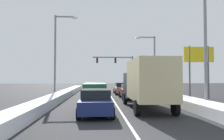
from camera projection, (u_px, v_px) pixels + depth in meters
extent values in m
plane|color=#28282B|center=(114.00, 101.00, 19.45)|extent=(120.00, 120.00, 0.00)
cube|color=silver|center=(112.00, 98.00, 22.75)|extent=(0.14, 36.39, 0.01)
cube|color=white|center=(160.00, 95.00, 23.09)|extent=(1.83, 36.39, 0.62)
cube|color=white|center=(62.00, 95.00, 22.42)|extent=(1.29, 36.39, 0.66)
cube|color=#38383D|center=(139.00, 85.00, 17.33)|extent=(2.35, 2.20, 2.00)
cube|color=#D1C18C|center=(150.00, 80.00, 13.75)|extent=(2.35, 5.00, 2.60)
cylinder|color=black|center=(125.00, 99.00, 17.52)|extent=(0.28, 0.92, 0.92)
cylinder|color=black|center=(152.00, 98.00, 17.66)|extent=(0.28, 0.92, 0.92)
cylinder|color=black|center=(137.00, 108.00, 12.13)|extent=(0.28, 0.92, 0.92)
cylinder|color=black|center=(175.00, 108.00, 12.27)|extent=(0.28, 0.92, 0.92)
cube|color=maroon|center=(130.00, 93.00, 22.02)|extent=(1.82, 4.50, 0.70)
cube|color=black|center=(130.00, 87.00, 21.89)|extent=(1.64, 2.20, 0.55)
cube|color=red|center=(126.00, 93.00, 19.79)|extent=(0.24, 0.08, 0.14)
cube|color=red|center=(141.00, 93.00, 19.87)|extent=(0.24, 0.08, 0.14)
cylinder|color=black|center=(120.00, 94.00, 23.50)|extent=(0.22, 0.66, 0.66)
cylinder|color=black|center=(136.00, 94.00, 23.61)|extent=(0.22, 0.66, 0.66)
cylinder|color=black|center=(123.00, 97.00, 20.41)|extent=(0.22, 0.66, 0.66)
cylinder|color=black|center=(142.00, 97.00, 20.52)|extent=(0.22, 0.66, 0.66)
cube|color=#937F60|center=(122.00, 89.00, 28.05)|extent=(1.82, 4.50, 0.70)
cube|color=black|center=(122.00, 85.00, 27.92)|extent=(1.64, 2.20, 0.55)
cube|color=red|center=(118.00, 89.00, 25.82)|extent=(0.24, 0.08, 0.14)
cube|color=red|center=(129.00, 89.00, 25.91)|extent=(0.24, 0.08, 0.14)
cylinder|color=black|center=(114.00, 91.00, 29.53)|extent=(0.22, 0.66, 0.66)
cylinder|color=black|center=(127.00, 91.00, 29.64)|extent=(0.22, 0.66, 0.66)
cylinder|color=black|center=(116.00, 92.00, 26.44)|extent=(0.22, 0.66, 0.66)
cylinder|color=black|center=(130.00, 92.00, 26.55)|extent=(0.22, 0.66, 0.66)
cube|color=navy|center=(96.00, 104.00, 12.63)|extent=(1.82, 4.50, 0.70)
cube|color=black|center=(96.00, 94.00, 12.50)|extent=(1.64, 2.20, 0.55)
cube|color=red|center=(81.00, 107.00, 10.40)|extent=(0.24, 0.08, 0.14)
cube|color=red|center=(109.00, 107.00, 10.48)|extent=(0.24, 0.08, 0.14)
cylinder|color=black|center=(83.00, 106.00, 14.11)|extent=(0.22, 0.66, 0.66)
cylinder|color=black|center=(110.00, 105.00, 14.22)|extent=(0.22, 0.66, 0.66)
cylinder|color=black|center=(78.00, 114.00, 11.02)|extent=(0.22, 0.66, 0.66)
cylinder|color=black|center=(113.00, 113.00, 11.13)|extent=(0.22, 0.66, 0.66)
cube|color=#1E5633|center=(95.00, 90.00, 19.43)|extent=(1.95, 4.90, 1.25)
cube|color=black|center=(95.00, 88.00, 17.03)|extent=(1.56, 0.06, 0.55)
cube|color=red|center=(85.00, 93.00, 16.98)|extent=(0.20, 0.08, 0.28)
cube|color=red|center=(104.00, 93.00, 17.08)|extent=(0.20, 0.08, 0.28)
cylinder|color=black|center=(86.00, 96.00, 21.04)|extent=(0.25, 0.74, 0.74)
cylinder|color=black|center=(105.00, 96.00, 21.16)|extent=(0.25, 0.74, 0.74)
cylinder|color=black|center=(83.00, 99.00, 17.65)|extent=(0.25, 0.74, 0.74)
cylinder|color=black|center=(106.00, 99.00, 17.77)|extent=(0.25, 0.74, 0.74)
cube|color=black|center=(95.00, 91.00, 25.30)|extent=(1.82, 4.50, 0.70)
cube|color=black|center=(95.00, 86.00, 25.18)|extent=(1.64, 2.20, 0.55)
cube|color=red|center=(88.00, 91.00, 23.07)|extent=(0.24, 0.08, 0.14)
cube|color=red|center=(101.00, 91.00, 23.16)|extent=(0.24, 0.08, 0.14)
cylinder|color=black|center=(88.00, 92.00, 26.78)|extent=(0.22, 0.66, 0.66)
cylinder|color=black|center=(102.00, 92.00, 26.90)|extent=(0.22, 0.66, 0.66)
cylinder|color=black|center=(87.00, 94.00, 23.69)|extent=(0.22, 0.66, 0.66)
cylinder|color=black|center=(103.00, 94.00, 23.80)|extent=(0.22, 0.66, 0.66)
cylinder|color=slate|center=(132.00, 73.00, 39.66)|extent=(0.28, 0.28, 6.20)
cube|color=slate|center=(113.00, 57.00, 39.53)|extent=(7.40, 0.20, 0.20)
cube|color=black|center=(115.00, 60.00, 39.54)|extent=(0.34, 0.34, 0.95)
sphere|color=red|center=(116.00, 59.00, 39.36)|extent=(0.22, 0.22, 0.22)
sphere|color=#593F0C|center=(116.00, 60.00, 39.35)|extent=(0.22, 0.22, 0.22)
sphere|color=#0C3819|center=(116.00, 62.00, 39.34)|extent=(0.22, 0.22, 0.22)
cube|color=black|center=(97.00, 60.00, 39.33)|extent=(0.34, 0.34, 0.95)
sphere|color=red|center=(97.00, 59.00, 39.15)|extent=(0.22, 0.22, 0.22)
sphere|color=#593F0C|center=(97.00, 60.00, 39.14)|extent=(0.22, 0.22, 0.22)
sphere|color=#0C3819|center=(97.00, 62.00, 39.13)|extent=(0.22, 0.22, 0.22)
cylinder|color=gray|center=(205.00, 46.00, 15.04)|extent=(0.22, 0.22, 8.83)
cylinder|color=gray|center=(155.00, 65.00, 28.21)|extent=(0.22, 0.22, 7.70)
cube|color=gray|center=(146.00, 37.00, 28.27)|extent=(2.20, 0.14, 0.14)
ellipsoid|color=#EAE5C6|center=(138.00, 38.00, 28.20)|extent=(0.70, 0.36, 0.24)
cylinder|color=gray|center=(55.00, 56.00, 24.42)|extent=(0.22, 0.22, 9.42)
cube|color=gray|center=(65.00, 17.00, 24.65)|extent=(2.20, 0.14, 0.14)
ellipsoid|color=#EAE5C6|center=(75.00, 18.00, 24.72)|extent=(0.70, 0.36, 0.24)
cylinder|color=#59595B|center=(190.00, 72.00, 22.00)|extent=(0.16, 0.16, 5.50)
cylinder|color=#59595B|center=(208.00, 72.00, 22.12)|extent=(0.16, 0.16, 5.50)
cube|color=yellow|center=(199.00, 54.00, 22.12)|extent=(3.20, 0.12, 1.60)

